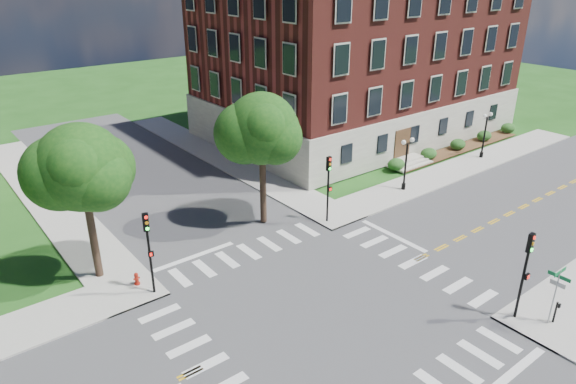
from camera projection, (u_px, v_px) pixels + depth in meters
ground at (325, 306)px, 27.20m from camera, size 160.00×160.00×0.00m
road_ew at (325, 306)px, 27.20m from camera, size 90.00×12.00×0.01m
road_ns at (325, 306)px, 27.20m from camera, size 12.00×90.00×0.01m
sidewalk_ne at (338, 163)px, 46.94m from camera, size 34.00×34.00×0.12m
crosswalk_east at (413, 262)px, 31.26m from camera, size 2.20×10.20×0.02m
stop_bar_east at (393, 236)px, 34.33m from camera, size 0.40×5.50×0.00m
main_building at (358, 53)px, 53.26m from camera, size 30.60×22.40×16.50m
shrub_row at (457, 151)px, 50.23m from camera, size 18.00×2.00×1.30m
tree_c at (81, 168)px, 27.06m from camera, size 4.77×4.77×9.08m
tree_d at (262, 129)px, 33.37m from camera, size 4.77×4.77×9.13m
traffic_signal_se at (526, 265)px, 24.95m from camera, size 0.33×0.37×4.80m
traffic_signal_ne at (328, 181)px, 34.84m from camera, size 0.33×0.37×4.80m
traffic_signal_nw at (148, 243)px, 26.94m from camera, size 0.38×0.46×4.80m
twin_lamp_west at (406, 161)px, 40.28m from camera, size 1.36×0.36×4.23m
twin_lamp_east at (485, 132)px, 47.26m from camera, size 1.36×0.36×4.23m
street_sign_pole at (557, 286)px, 24.84m from camera, size 1.10×1.10×3.10m
push_button_post at (556, 311)px, 25.50m from camera, size 0.14×0.21×1.20m
fire_hydrant at (137, 279)px, 28.73m from camera, size 0.35×0.35×0.75m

